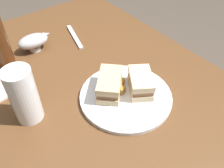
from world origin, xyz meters
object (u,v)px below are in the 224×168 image
object	(u,v)px
fork	(75,37)
gravy_boat	(34,41)
sandwich_half_left	(141,83)
napkin	(0,88)
sandwich_half_right	(110,84)
plate	(126,96)
pint_glass	(25,98)

from	to	relation	value
fork	gravy_boat	bearing A→B (deg)	-81.49
sandwich_half_left	fork	distance (m)	0.40
gravy_boat	napkin	xyz separation A→B (m)	(-0.13, 0.18, -0.04)
sandwich_half_left	gravy_boat	world-z (taller)	sandwich_half_left
sandwich_half_left	sandwich_half_right	xyz separation A→B (m)	(0.05, 0.08, 0.00)
gravy_boat	napkin	bearing A→B (deg)	126.24
plate	pint_glass	bearing A→B (deg)	67.29
plate	napkin	bearing A→B (deg)	47.34
sandwich_half_left	fork	world-z (taller)	sandwich_half_left
fork	plate	bearing A→B (deg)	6.61
sandwich_half_left	napkin	bearing A→B (deg)	50.90
pint_glass	sandwich_half_right	bearing A→B (deg)	-106.14
gravy_boat	fork	size ratio (longest dim) A/B	0.71
sandwich_half_left	pint_glass	distance (m)	0.34
napkin	fork	bearing A→B (deg)	-71.25
sandwich_half_right	fork	distance (m)	0.36
sandwich_half_right	fork	size ratio (longest dim) A/B	0.74
napkin	sandwich_half_right	bearing A→B (deg)	-130.74
sandwich_half_right	pint_glass	bearing A→B (deg)	73.86
sandwich_half_left	sandwich_half_right	bearing A→B (deg)	57.14
sandwich_half_right	pint_glass	size ratio (longest dim) A/B	0.79
plate	sandwich_half_right	distance (m)	0.06
pint_glass	napkin	xyz separation A→B (m)	(0.16, 0.03, -0.07)
plate	fork	distance (m)	0.39
sandwich_half_left	pint_glass	size ratio (longest dim) A/B	0.75
gravy_boat	fork	distance (m)	0.17
plate	sandwich_half_left	world-z (taller)	sandwich_half_left
plate	sandwich_half_right	size ratio (longest dim) A/B	2.11
sandwich_half_right	fork	xyz separation A→B (m)	(0.35, -0.08, -0.04)
gravy_boat	sandwich_half_right	bearing A→B (deg)	-166.52
sandwich_half_right	sandwich_half_left	bearing A→B (deg)	-122.86
sandwich_half_left	plate	bearing A→B (deg)	80.40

